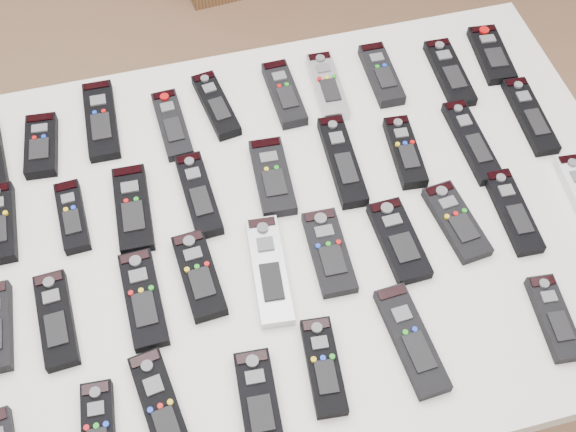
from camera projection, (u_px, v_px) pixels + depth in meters
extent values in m
plane|color=#976A4C|center=(309.00, 382.00, 1.92)|extent=(4.00, 4.00, 0.00)
cube|color=white|center=(288.00, 229.00, 1.28)|extent=(1.25, 0.88, 0.04)
cylinder|color=beige|center=(21.00, 238.00, 1.73)|extent=(0.04, 0.04, 0.74)
cylinder|color=beige|center=(460.00, 147.00, 1.89)|extent=(0.04, 0.04, 0.74)
cube|color=black|center=(41.00, 145.00, 1.35)|extent=(0.07, 0.15, 0.02)
cube|color=black|center=(101.00, 120.00, 1.39)|extent=(0.06, 0.19, 0.02)
cube|color=black|center=(172.00, 125.00, 1.38)|extent=(0.06, 0.17, 0.02)
cube|color=black|center=(216.00, 105.00, 1.41)|extent=(0.07, 0.17, 0.02)
cube|color=black|center=(284.00, 94.00, 1.42)|extent=(0.05, 0.17, 0.02)
cube|color=#B7B7BC|center=(327.00, 86.00, 1.43)|extent=(0.06, 0.17, 0.02)
cube|color=black|center=(381.00, 74.00, 1.45)|extent=(0.06, 0.16, 0.02)
cube|color=black|center=(449.00, 73.00, 1.46)|extent=(0.06, 0.18, 0.02)
cube|color=black|center=(491.00, 54.00, 1.49)|extent=(0.07, 0.16, 0.02)
cube|color=black|center=(72.00, 217.00, 1.26)|extent=(0.05, 0.15, 0.02)
cube|color=black|center=(133.00, 209.00, 1.27)|extent=(0.07, 0.18, 0.02)
cube|color=black|center=(199.00, 195.00, 1.28)|extent=(0.06, 0.18, 0.02)
cube|color=black|center=(272.00, 177.00, 1.31)|extent=(0.07, 0.17, 0.02)
cube|color=black|center=(342.00, 161.00, 1.33)|extent=(0.06, 0.20, 0.02)
cube|color=black|center=(405.00, 152.00, 1.34)|extent=(0.06, 0.16, 0.02)
cube|color=black|center=(472.00, 141.00, 1.36)|extent=(0.05, 0.19, 0.02)
cube|color=black|center=(530.00, 116.00, 1.39)|extent=(0.06, 0.19, 0.02)
cube|color=black|center=(56.00, 320.00, 1.15)|extent=(0.06, 0.17, 0.02)
cube|color=black|center=(143.00, 299.00, 1.17)|extent=(0.06, 0.18, 0.02)
cube|color=black|center=(199.00, 275.00, 1.19)|extent=(0.07, 0.16, 0.02)
cube|color=#B7B7BC|center=(269.00, 270.00, 1.20)|extent=(0.07, 0.21, 0.02)
cube|color=black|center=(329.00, 252.00, 1.22)|extent=(0.07, 0.17, 0.02)
cube|color=black|center=(399.00, 241.00, 1.23)|extent=(0.07, 0.16, 0.02)
cube|color=black|center=(456.00, 221.00, 1.25)|extent=(0.07, 0.16, 0.02)
cube|color=black|center=(513.00, 211.00, 1.27)|extent=(0.06, 0.18, 0.02)
cube|color=black|center=(164.00, 415.00, 1.06)|extent=(0.08, 0.21, 0.02)
cube|color=black|center=(259.00, 402.00, 1.07)|extent=(0.07, 0.16, 0.02)
cube|color=black|center=(323.00, 366.00, 1.10)|extent=(0.06, 0.16, 0.02)
cube|color=black|center=(411.00, 340.00, 1.13)|extent=(0.06, 0.19, 0.02)
cube|color=black|center=(554.00, 318.00, 1.15)|extent=(0.06, 0.15, 0.02)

